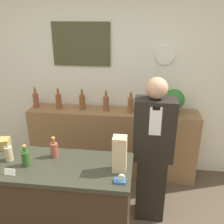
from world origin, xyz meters
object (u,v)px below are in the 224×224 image
tape_dispenser (121,180)px  potted_plant (174,101)px  shopkeeper (152,153)px  paper_bag (120,154)px

tape_dispenser → potted_plant: bearing=70.1°
potted_plant → tape_dispenser: size_ratio=3.74×
potted_plant → tape_dispenser: bearing=-109.9°
shopkeeper → potted_plant: shopkeeper is taller
potted_plant → tape_dispenser: (-0.54, -1.49, -0.16)m
shopkeeper → potted_plant: (0.27, 0.75, 0.34)m
potted_plant → paper_bag: bearing=-113.0°
paper_bag → tape_dispenser: (0.02, -0.16, -0.13)m
tape_dispenser → shopkeeper: bearing=69.8°
shopkeeper → paper_bag: 0.73m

